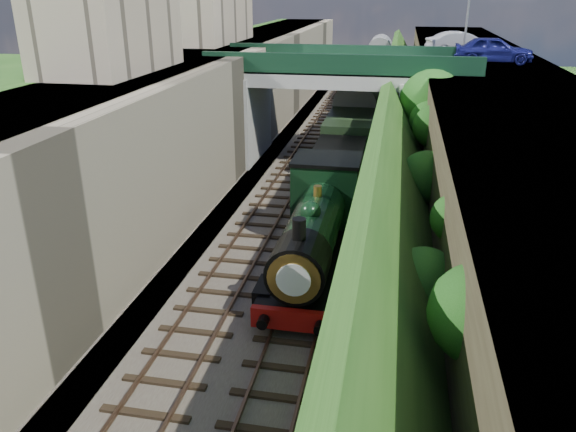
{
  "coord_description": "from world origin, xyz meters",
  "views": [
    {
      "loc": [
        3.94,
        -11.4,
        10.64
      ],
      "look_at": [
        0.0,
        8.86,
        2.27
      ],
      "focal_mm": 35.0,
      "sensor_mm": 36.0,
      "label": 1
    }
  ],
  "objects_px": {
    "car_blue": "(493,50)",
    "tender": "(337,179)",
    "lamppost": "(469,7)",
    "tree": "(433,104)",
    "car_silver": "(462,43)",
    "locomotive": "(316,231)",
    "road_bridge": "(349,102)"
  },
  "relations": [
    {
      "from": "car_silver",
      "to": "locomotive",
      "type": "bearing_deg",
      "value": 150.7
    },
    {
      "from": "road_bridge",
      "to": "tree",
      "type": "height_order",
      "value": "road_bridge"
    },
    {
      "from": "tree",
      "to": "tender",
      "type": "bearing_deg",
      "value": -131.97
    },
    {
      "from": "car_blue",
      "to": "lamppost",
      "type": "bearing_deg",
      "value": 41.14
    },
    {
      "from": "car_blue",
      "to": "tender",
      "type": "bearing_deg",
      "value": 144.87
    },
    {
      "from": "road_bridge",
      "to": "car_blue",
      "type": "distance_m",
      "value": 9.8
    },
    {
      "from": "road_bridge",
      "to": "car_silver",
      "type": "xyz_separation_m",
      "value": [
        7.19,
        7.79,
        2.98
      ]
    },
    {
      "from": "tree",
      "to": "locomotive",
      "type": "distance_m",
      "value": 13.73
    },
    {
      "from": "tender",
      "to": "lamppost",
      "type": "bearing_deg",
      "value": 62.68
    },
    {
      "from": "tree",
      "to": "car_silver",
      "type": "bearing_deg",
      "value": 78.32
    },
    {
      "from": "lamppost",
      "to": "car_silver",
      "type": "relative_size",
      "value": 1.23
    },
    {
      "from": "car_silver",
      "to": "road_bridge",
      "type": "bearing_deg",
      "value": 124.55
    },
    {
      "from": "lamppost",
      "to": "tender",
      "type": "relative_size",
      "value": 1.0
    },
    {
      "from": "road_bridge",
      "to": "lamppost",
      "type": "xyz_separation_m",
      "value": [
        7.15,
        5.17,
        5.49
      ]
    },
    {
      "from": "tree",
      "to": "lamppost",
      "type": "height_order",
      "value": "lamppost"
    },
    {
      "from": "car_blue",
      "to": "tender",
      "type": "distance_m",
      "value": 15.25
    },
    {
      "from": "locomotive",
      "to": "road_bridge",
      "type": "bearing_deg",
      "value": 90.94
    },
    {
      "from": "road_bridge",
      "to": "tender",
      "type": "distance_m",
      "value": 8.54
    },
    {
      "from": "car_blue",
      "to": "locomotive",
      "type": "bearing_deg",
      "value": 157.15
    },
    {
      "from": "tree",
      "to": "car_blue",
      "type": "relative_size",
      "value": 1.36
    },
    {
      "from": "car_blue",
      "to": "car_silver",
      "type": "xyz_separation_m",
      "value": [
        -1.55,
        4.53,
        -0.03
      ]
    },
    {
      "from": "tree",
      "to": "road_bridge",
      "type": "bearing_deg",
      "value": 149.42
    },
    {
      "from": "tender",
      "to": "car_silver",
      "type": "bearing_deg",
      "value": 66.54
    },
    {
      "from": "car_blue",
      "to": "tender",
      "type": "height_order",
      "value": "car_blue"
    },
    {
      "from": "car_silver",
      "to": "locomotive",
      "type": "distance_m",
      "value": 24.88
    },
    {
      "from": "tree",
      "to": "car_blue",
      "type": "bearing_deg",
      "value": 58.68
    },
    {
      "from": "tree",
      "to": "car_silver",
      "type": "xyz_separation_m",
      "value": [
        2.22,
        10.73,
        2.4
      ]
    },
    {
      "from": "car_silver",
      "to": "locomotive",
      "type": "xyz_separation_m",
      "value": [
        -6.93,
        -23.33,
        -5.16
      ]
    },
    {
      "from": "lamppost",
      "to": "road_bridge",
      "type": "bearing_deg",
      "value": -144.13
    },
    {
      "from": "tree",
      "to": "locomotive",
      "type": "height_order",
      "value": "tree"
    },
    {
      "from": "locomotive",
      "to": "lamppost",
      "type": "bearing_deg",
      "value": 71.59
    },
    {
      "from": "road_bridge",
      "to": "locomotive",
      "type": "relative_size",
      "value": 1.56
    }
  ]
}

